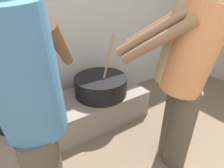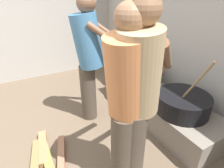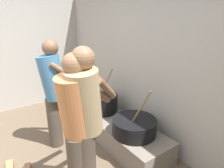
% 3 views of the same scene
% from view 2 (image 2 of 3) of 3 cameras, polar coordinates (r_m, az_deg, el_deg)
% --- Properties ---
extents(block_enclosure_rear, '(5.28, 0.20, 2.40)m').
position_cam_2_polar(block_enclosure_rear, '(2.47, 30.19, 14.90)').
color(block_enclosure_rear, '#ADA8A0').
rests_on(block_enclosure_rear, ground_plane).
extents(hearth_ledge, '(1.85, 0.60, 0.33)m').
position_cam_2_polar(hearth_ledge, '(2.62, 13.53, -6.34)').
color(hearth_ledge, slate).
rests_on(hearth_ledge, ground_plane).
extents(cooking_pot_main, '(0.60, 0.60, 0.67)m').
position_cam_2_polar(cooking_pot_main, '(2.24, 21.12, -5.55)').
color(cooking_pot_main, black).
rests_on(cooking_pot_main, hearth_ledge).
extents(cooking_pot_secondary, '(0.52, 0.52, 0.74)m').
position_cam_2_polar(cooking_pot_secondary, '(2.75, 8.68, 3.28)').
color(cooking_pot_secondary, black).
rests_on(cooking_pot_secondary, hearth_ledge).
extents(cook_in_orange_shirt, '(0.62, 0.71, 1.53)m').
position_cam_2_polar(cook_in_orange_shirt, '(1.34, 4.49, -4.59)').
color(cook_in_orange_shirt, '#4C4238').
rests_on(cook_in_orange_shirt, ground_plane).
extents(cook_in_blue_shirt, '(0.58, 0.73, 1.56)m').
position_cam_2_polar(cook_in_blue_shirt, '(2.21, -7.26, 8.88)').
color(cook_in_blue_shirt, '#4C4238').
rests_on(cook_in_blue_shirt, ground_plane).
extents(cook_in_tan_shirt, '(0.65, 0.72, 1.59)m').
position_cam_2_polar(cook_in_tan_shirt, '(1.35, 8.02, -3.07)').
color(cook_in_tan_shirt, '#4C4238').
rests_on(cook_in_tan_shirt, ground_plane).
extents(firewood_pile, '(0.77, 0.43, 0.08)m').
position_cam_2_polar(firewood_pile, '(2.16, -19.64, -20.30)').
color(firewood_pile, olive).
rests_on(firewood_pile, ground_plane).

